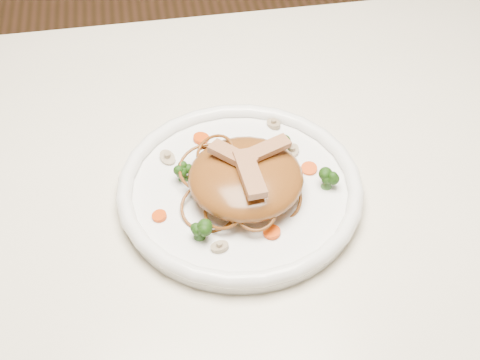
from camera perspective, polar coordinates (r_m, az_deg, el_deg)
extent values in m
cube|color=#EFE4CB|center=(0.86, 0.07, -1.04)|extent=(1.20, 0.80, 0.04)
cylinder|color=brown|center=(1.50, 18.44, 1.18)|extent=(0.06, 0.06, 0.71)
cylinder|color=white|center=(0.82, 0.00, -1.07)|extent=(0.38, 0.38, 0.02)
ellipsoid|color=brown|center=(0.79, 0.51, 0.21)|extent=(0.17, 0.17, 0.05)
cube|color=tan|center=(0.79, 2.45, 2.77)|extent=(0.06, 0.04, 0.01)
cube|color=tan|center=(0.78, -0.67, 2.18)|extent=(0.06, 0.06, 0.01)
cube|color=tan|center=(0.75, 0.85, 0.57)|extent=(0.03, 0.07, 0.01)
cylinder|color=red|center=(0.86, 2.42, 2.93)|extent=(0.02, 0.02, 0.00)
cylinder|color=red|center=(0.78, -7.07, -3.14)|extent=(0.02, 0.02, 0.00)
cylinder|color=red|center=(0.84, 6.06, 0.99)|extent=(0.02, 0.02, 0.00)
cylinder|color=red|center=(0.88, -3.42, 3.67)|extent=(0.03, 0.03, 0.00)
cylinder|color=red|center=(0.76, 2.80, -4.59)|extent=(0.03, 0.03, 0.00)
cylinder|color=tan|center=(0.75, -1.80, -5.88)|extent=(0.02, 0.02, 0.01)
cylinder|color=tan|center=(0.86, 4.58, 2.49)|extent=(0.03, 0.03, 0.01)
cylinder|color=tan|center=(0.85, -6.35, 1.93)|extent=(0.03, 0.03, 0.01)
cylinder|color=tan|center=(0.90, 2.96, 4.91)|extent=(0.03, 0.03, 0.01)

